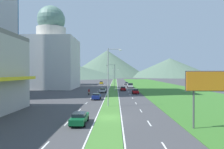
{
  "coord_description": "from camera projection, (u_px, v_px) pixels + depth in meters",
  "views": [
    {
      "loc": [
        0.96,
        -28.86,
        6.23
      ],
      "look_at": [
        -0.4,
        46.67,
        5.65
      ],
      "focal_mm": 33.36,
      "sensor_mm": 36.0,
      "label": 1
    }
  ],
  "objects": [
    {
      "name": "ground_plane",
      "position": [
        109.0,
        118.0,
        28.92
      ],
      "size": [
        600.0,
        600.0,
        0.0
      ],
      "primitive_type": "plane",
      "color": "#424244"
    },
    {
      "name": "grass_median",
      "position": [
        114.0,
        87.0,
        88.91
      ],
      "size": [
        3.2,
        240.0,
        0.06
      ],
      "primitive_type": "cube",
      "color": "#477F33",
      "rests_on": "ground_plane"
    },
    {
      "name": "grass_verge_right",
      "position": [
        162.0,
        87.0,
        88.54
      ],
      "size": [
        24.0,
        240.0,
        0.06
      ],
      "primitive_type": "cube",
      "color": "#387028",
      "rests_on": "ground_plane"
    },
    {
      "name": "lane_dash_left_1",
      "position": [
        44.0,
        147.0,
        17.45
      ],
      "size": [
        0.16,
        2.8,
        0.01
      ],
      "primitive_type": "cube",
      "color": "silver",
      "rests_on": "ground_plane"
    },
    {
      "name": "lane_dash_left_2",
      "position": [
        67.0,
        123.0,
        25.88
      ],
      "size": [
        0.16,
        2.8,
        0.01
      ],
      "primitive_type": "cube",
      "color": "silver",
      "rests_on": "ground_plane"
    },
    {
      "name": "lane_dash_left_3",
      "position": [
        79.0,
        111.0,
        34.31
      ],
      "size": [
        0.16,
        2.8,
        0.01
      ],
      "primitive_type": "cube",
      "color": "silver",
      "rests_on": "ground_plane"
    },
    {
      "name": "lane_dash_left_4",
      "position": [
        86.0,
        103.0,
        42.75
      ],
      "size": [
        0.16,
        2.8,
        0.01
      ],
      "primitive_type": "cube",
      "color": "silver",
      "rests_on": "ground_plane"
    },
    {
      "name": "lane_dash_left_5",
      "position": [
        91.0,
        98.0,
        51.18
      ],
      "size": [
        0.16,
        2.8,
        0.01
      ],
      "primitive_type": "cube",
      "color": "silver",
      "rests_on": "ground_plane"
    },
    {
      "name": "lane_dash_left_6",
      "position": [
        95.0,
        95.0,
        59.61
      ],
      "size": [
        0.16,
        2.8,
        0.01
      ],
      "primitive_type": "cube",
      "color": "silver",
      "rests_on": "ground_plane"
    },
    {
      "name": "lane_dash_left_7",
      "position": [
        97.0,
        92.0,
        68.04
      ],
      "size": [
        0.16,
        2.8,
        0.01
      ],
      "primitive_type": "cube",
      "color": "silver",
      "rests_on": "ground_plane"
    },
    {
      "name": "lane_dash_left_8",
      "position": [
        99.0,
        90.0,
        76.48
      ],
      "size": [
        0.16,
        2.8,
        0.01
      ],
      "primitive_type": "cube",
      "color": "silver",
      "rests_on": "ground_plane"
    },
    {
      "name": "lane_dash_left_9",
      "position": [
        101.0,
        88.0,
        84.91
      ],
      "size": [
        0.16,
        2.8,
        0.01
      ],
      "primitive_type": "cube",
      "color": "silver",
      "rests_on": "ground_plane"
    },
    {
      "name": "lane_dash_left_10",
      "position": [
        102.0,
        87.0,
        93.34
      ],
      "size": [
        0.16,
        2.8,
        0.01
      ],
      "primitive_type": "cube",
      "color": "silver",
      "rests_on": "ground_plane"
    },
    {
      "name": "lane_dash_left_11",
      "position": [
        103.0,
        86.0,
        101.77
      ],
      "size": [
        0.16,
        2.8,
        0.01
      ],
      "primitive_type": "cube",
      "color": "silver",
      "rests_on": "ground_plane"
    },
    {
      "name": "lane_dash_left_12",
      "position": [
        104.0,
        85.0,
        110.21
      ],
      "size": [
        0.16,
        2.8,
        0.01
      ],
      "primitive_type": "cube",
      "color": "silver",
      "rests_on": "ground_plane"
    },
    {
      "name": "lane_dash_right_1",
      "position": [
        166.0,
        148.0,
        17.26
      ],
      "size": [
        0.16,
        2.8,
        0.01
      ],
      "primitive_type": "cube",
      "color": "silver",
      "rests_on": "ground_plane"
    },
    {
      "name": "lane_dash_right_2",
      "position": [
        149.0,
        123.0,
        25.7
      ],
      "size": [
        0.16,
        2.8,
        0.01
      ],
      "primitive_type": "cube",
      "color": "silver",
      "rests_on": "ground_plane"
    },
    {
      "name": "lane_dash_right_3",
      "position": [
        141.0,
        111.0,
        34.13
      ],
      "size": [
        0.16,
        2.8,
        0.01
      ],
      "primitive_type": "cube",
      "color": "silver",
      "rests_on": "ground_plane"
    },
    {
      "name": "lane_dash_right_4",
      "position": [
        136.0,
        103.0,
        42.56
      ],
      "size": [
        0.16,
        2.8,
        0.01
      ],
      "primitive_type": "cube",
      "color": "silver",
      "rests_on": "ground_plane"
    },
    {
      "name": "lane_dash_right_5",
      "position": [
        133.0,
        98.0,
        50.99
      ],
      "size": [
        0.16,
        2.8,
        0.01
      ],
      "primitive_type": "cube",
      "color": "silver",
      "rests_on": "ground_plane"
    },
    {
      "name": "lane_dash_right_6",
      "position": [
        130.0,
        95.0,
        59.43
      ],
      "size": [
        0.16,
        2.8,
        0.01
      ],
      "primitive_type": "cube",
      "color": "silver",
      "rests_on": "ground_plane"
    },
    {
      "name": "lane_dash_right_7",
      "position": [
        128.0,
        92.0,
        67.86
      ],
      "size": [
        0.16,
        2.8,
        0.01
      ],
      "primitive_type": "cube",
      "color": "silver",
      "rests_on": "ground_plane"
    },
    {
      "name": "lane_dash_right_8",
      "position": [
        127.0,
        90.0,
        76.29
      ],
      "size": [
        0.16,
        2.8,
        0.01
      ],
      "primitive_type": "cube",
      "color": "silver",
      "rests_on": "ground_plane"
    },
    {
      "name": "lane_dash_right_9",
      "position": [
        126.0,
        88.0,
        84.72
      ],
      "size": [
        0.16,
        2.8,
        0.01
      ],
      "primitive_type": "cube",
      "color": "silver",
      "rests_on": "ground_plane"
    },
    {
      "name": "lane_dash_right_10",
      "position": [
        125.0,
        87.0,
        93.16
      ],
      "size": [
        0.16,
        2.8,
        0.01
      ],
      "primitive_type": "cube",
      "color": "silver",
      "rests_on": "ground_plane"
    },
    {
      "name": "lane_dash_right_11",
      "position": [
        124.0,
        86.0,
        101.59
      ],
      "size": [
        0.16,
        2.8,
        0.01
      ],
      "primitive_type": "cube",
      "color": "silver",
      "rests_on": "ground_plane"
    },
    {
      "name": "lane_dash_right_12",
      "position": [
        124.0,
        85.0,
        110.02
      ],
      "size": [
        0.16,
        2.8,
        0.01
      ],
      "primitive_type": "cube",
      "color": "silver",
      "rests_on": "ground_plane"
    },
    {
      "name": "edge_line_median_left",
      "position": [
        109.0,
        87.0,
        88.94
      ],
      "size": [
        0.16,
        240.0,
        0.01
      ],
      "primitive_type": "cube",
      "color": "silver",
      "rests_on": "ground_plane"
    },
    {
      "name": "edge_line_median_right",
      "position": [
        118.0,
        87.0,
        88.88
      ],
      "size": [
        0.16,
        240.0,
        0.01
      ],
      "primitive_type": "cube",
      "color": "silver",
      "rests_on": "ground_plane"
    },
    {
      "name": "domed_building",
      "position": [
        51.0,
        56.0,
        84.04
      ],
      "size": [
        19.94,
        19.94,
        33.31
      ],
      "color": "silver",
      "rests_on": "ground_plane"
    },
    {
      "name": "midrise_colored",
      "position": [
        54.0,
        67.0,
        108.0
      ],
      "size": [
        16.59,
        16.59,
        18.65
      ],
      "primitive_type": "cube",
      "color": "#9E9384",
      "rests_on": "ground_plane"
    },
    {
      "name": "hill_far_left",
      "position": [
        39.0,
        66.0,
        268.66
      ],
      "size": [
        216.91,
        216.91,
        29.23
      ],
      "primitive_type": "cone",
      "color": "#516B56",
      "rests_on": "ground_plane"
    },
    {
      "name": "hill_far_center",
      "position": [
        107.0,
        64.0,
        313.9
      ],
      "size": [
        122.09,
        122.09,
        40.36
      ],
      "primitive_type": "cone",
      "color": "#516B56",
      "rests_on": "ground_plane"
    },
    {
      "name": "hill_far_right",
      "position": [
        170.0,
        68.0,
        289.3
      ],
      "size": [
        121.45,
        121.45,
        26.66
      ],
      "primitive_type": "cone",
      "color": "#516B56",
      "rests_on": "ground_plane"
    },
    {
      "name": "street_lamp_near",
      "position": [
        109.0,
        74.0,
        38.63
      ],
      "size": [
        2.66,
        0.28,
        10.81
      ],
      "color": "#99999E",
      "rests_on": "ground_plane"
    },
    {
      "name": "street_lamp_mid",
      "position": [
        114.0,
        76.0,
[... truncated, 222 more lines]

